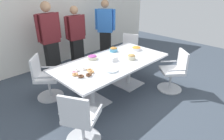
{
  "coord_description": "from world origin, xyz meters",
  "views": [
    {
      "loc": [
        -2.54,
        -2.51,
        2.23
      ],
      "look_at": [
        0.0,
        0.0,
        0.55
      ],
      "focal_mm": 30.31,
      "sensor_mm": 36.0,
      "label": 1
    }
  ],
  "objects_px": {
    "napkin_pile": "(112,58)",
    "snack_bowl_chips_orange": "(136,48)",
    "office_chair_2": "(128,53)",
    "plate_stack": "(112,70)",
    "person_standing_1": "(76,37)",
    "snack_bowl_pretzels": "(114,49)",
    "snack_bowl_cookies": "(131,57)",
    "person_standing_0": "(50,39)",
    "donut_platter": "(83,73)",
    "conference_table": "(112,67)",
    "office_chair_0": "(80,121)",
    "person_standing_2": "(105,29)",
    "snack_bowl_candy_mix": "(92,57)",
    "office_chair_3": "(46,80)",
    "office_chair_1": "(174,73)"
  },
  "relations": [
    {
      "from": "napkin_pile",
      "to": "snack_bowl_chips_orange",
      "type": "bearing_deg",
      "value": 3.67
    },
    {
      "from": "office_chair_2",
      "to": "plate_stack",
      "type": "bearing_deg",
      "value": 98.22
    },
    {
      "from": "person_standing_1",
      "to": "snack_bowl_pretzels",
      "type": "height_order",
      "value": "person_standing_1"
    },
    {
      "from": "snack_bowl_pretzels",
      "to": "snack_bowl_cookies",
      "type": "bearing_deg",
      "value": -98.26
    },
    {
      "from": "person_standing_0",
      "to": "snack_bowl_chips_orange",
      "type": "height_order",
      "value": "person_standing_0"
    },
    {
      "from": "person_standing_0",
      "to": "person_standing_1",
      "type": "relative_size",
      "value": 1.1
    },
    {
      "from": "plate_stack",
      "to": "donut_platter",
      "type": "bearing_deg",
      "value": 147.05
    },
    {
      "from": "conference_table",
      "to": "donut_platter",
      "type": "height_order",
      "value": "donut_platter"
    },
    {
      "from": "office_chair_0",
      "to": "office_chair_2",
      "type": "xyz_separation_m",
      "value": [
        2.67,
        1.36,
        0.0
      ]
    },
    {
      "from": "person_standing_2",
      "to": "snack_bowl_candy_mix",
      "type": "bearing_deg",
      "value": 91.59
    },
    {
      "from": "snack_bowl_chips_orange",
      "to": "office_chair_3",
      "type": "bearing_deg",
      "value": 158.41
    },
    {
      "from": "conference_table",
      "to": "donut_platter",
      "type": "xyz_separation_m",
      "value": [
        -0.77,
        -0.04,
        0.14
      ]
    },
    {
      "from": "person_standing_0",
      "to": "person_standing_1",
      "type": "distance_m",
      "value": 0.78
    },
    {
      "from": "napkin_pile",
      "to": "office_chair_2",
      "type": "bearing_deg",
      "value": 26.69
    },
    {
      "from": "conference_table",
      "to": "person_standing_1",
      "type": "distance_m",
      "value": 1.77
    },
    {
      "from": "office_chair_0",
      "to": "napkin_pile",
      "type": "distance_m",
      "value": 1.59
    },
    {
      "from": "person_standing_0",
      "to": "plate_stack",
      "type": "bearing_deg",
      "value": 94.51
    },
    {
      "from": "office_chair_3",
      "to": "person_standing_2",
      "type": "bearing_deg",
      "value": 150.69
    },
    {
      "from": "person_standing_2",
      "to": "office_chair_2",
      "type": "bearing_deg",
      "value": 141.81
    },
    {
      "from": "snack_bowl_candy_mix",
      "to": "office_chair_1",
      "type": "bearing_deg",
      "value": -43.74
    },
    {
      "from": "conference_table",
      "to": "napkin_pile",
      "type": "relative_size",
      "value": 14.47
    },
    {
      "from": "person_standing_2",
      "to": "snack_bowl_cookies",
      "type": "distance_m",
      "value": 2.1
    },
    {
      "from": "snack_bowl_pretzels",
      "to": "plate_stack",
      "type": "xyz_separation_m",
      "value": [
        -0.78,
        -0.71,
        -0.04
      ]
    },
    {
      "from": "person_standing_0",
      "to": "napkin_pile",
      "type": "relative_size",
      "value": 11.02
    },
    {
      "from": "office_chair_3",
      "to": "snack_bowl_cookies",
      "type": "height_order",
      "value": "office_chair_3"
    },
    {
      "from": "conference_table",
      "to": "office_chair_1",
      "type": "distance_m",
      "value": 1.39
    },
    {
      "from": "snack_bowl_cookies",
      "to": "snack_bowl_candy_mix",
      "type": "distance_m",
      "value": 0.82
    },
    {
      "from": "snack_bowl_chips_orange",
      "to": "conference_table",
      "type": "bearing_deg",
      "value": -175.09
    },
    {
      "from": "napkin_pile",
      "to": "snack_bowl_pretzels",
      "type": "bearing_deg",
      "value": 41.76
    },
    {
      "from": "office_chair_3",
      "to": "napkin_pile",
      "type": "height_order",
      "value": "office_chair_3"
    },
    {
      "from": "person_standing_2",
      "to": "snack_bowl_cookies",
      "type": "bearing_deg",
      "value": 114.41
    },
    {
      "from": "office_chair_1",
      "to": "snack_bowl_candy_mix",
      "type": "xyz_separation_m",
      "value": [
        -1.28,
        1.23,
        0.39
      ]
    },
    {
      "from": "office_chair_2",
      "to": "snack_bowl_cookies",
      "type": "height_order",
      "value": "office_chair_2"
    },
    {
      "from": "office_chair_3",
      "to": "donut_platter",
      "type": "xyz_separation_m",
      "value": [
        0.3,
        -0.9,
        0.36
      ]
    },
    {
      "from": "napkin_pile",
      "to": "snack_bowl_cookies",
      "type": "bearing_deg",
      "value": -36.16
    },
    {
      "from": "snack_bowl_pretzels",
      "to": "donut_platter",
      "type": "relative_size",
      "value": 0.46
    },
    {
      "from": "office_chair_2",
      "to": "plate_stack",
      "type": "xyz_separation_m",
      "value": [
        -1.67,
        -1.0,
        0.36
      ]
    },
    {
      "from": "plate_stack",
      "to": "snack_bowl_pretzels",
      "type": "bearing_deg",
      "value": 42.49
    },
    {
      "from": "office_chair_0",
      "to": "office_chair_3",
      "type": "relative_size",
      "value": 1.0
    },
    {
      "from": "office_chair_2",
      "to": "donut_platter",
      "type": "distance_m",
      "value": 2.26
    },
    {
      "from": "office_chair_2",
      "to": "person_standing_1",
      "type": "xyz_separation_m",
      "value": [
        -0.99,
        1.04,
        0.46
      ]
    },
    {
      "from": "snack_bowl_cookies",
      "to": "snack_bowl_chips_orange",
      "type": "relative_size",
      "value": 0.74
    },
    {
      "from": "person_standing_1",
      "to": "napkin_pile",
      "type": "relative_size",
      "value": 10.07
    },
    {
      "from": "conference_table",
      "to": "office_chair_1",
      "type": "relative_size",
      "value": 2.64
    },
    {
      "from": "snack_bowl_candy_mix",
      "to": "office_chair_2",
      "type": "bearing_deg",
      "value": 11.21
    },
    {
      "from": "donut_platter",
      "to": "napkin_pile",
      "type": "relative_size",
      "value": 2.43
    },
    {
      "from": "snack_bowl_pretzels",
      "to": "snack_bowl_chips_orange",
      "type": "relative_size",
      "value": 0.8
    },
    {
      "from": "office_chair_3",
      "to": "person_standing_2",
      "type": "height_order",
      "value": "person_standing_2"
    },
    {
      "from": "person_standing_2",
      "to": "plate_stack",
      "type": "distance_m",
      "value": 2.58
    },
    {
      "from": "person_standing_1",
      "to": "snack_bowl_candy_mix",
      "type": "relative_size",
      "value": 7.92
    }
  ]
}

